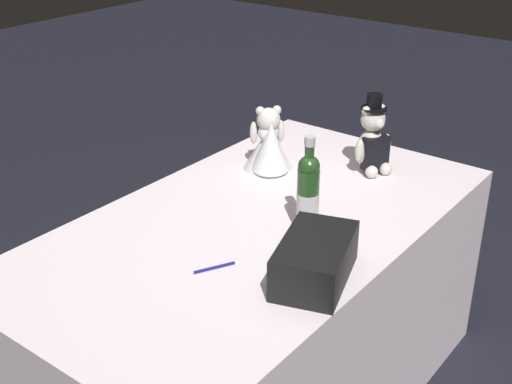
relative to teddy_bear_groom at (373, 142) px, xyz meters
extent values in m
cube|color=white|center=(-0.56, 0.10, -0.48)|extent=(1.66, 0.92, 0.74)
ellipsoid|color=beige|center=(0.00, 0.01, -0.03)|extent=(0.11, 0.10, 0.16)
cube|color=black|center=(-0.01, -0.02, -0.03)|extent=(0.10, 0.08, 0.12)
sphere|color=beige|center=(0.00, 0.01, 0.08)|extent=(0.09, 0.09, 0.09)
sphere|color=beige|center=(-0.01, -0.03, 0.08)|extent=(0.04, 0.04, 0.04)
sphere|color=beige|center=(-0.02, 0.02, 0.12)|extent=(0.03, 0.03, 0.03)
sphere|color=beige|center=(0.03, -0.01, 0.12)|extent=(0.03, 0.03, 0.03)
ellipsoid|color=beige|center=(-0.05, 0.02, -0.02)|extent=(0.03, 0.03, 0.09)
ellipsoid|color=beige|center=(0.05, -0.03, -0.02)|extent=(0.03, 0.03, 0.09)
sphere|color=beige|center=(-0.05, -0.03, -0.09)|extent=(0.05, 0.05, 0.05)
sphere|color=beige|center=(0.00, -0.06, -0.09)|extent=(0.05, 0.05, 0.05)
cylinder|color=black|center=(0.00, 0.01, 0.13)|extent=(0.09, 0.09, 0.01)
cylinder|color=black|center=(0.00, 0.01, 0.15)|extent=(0.05, 0.05, 0.05)
cone|color=white|center=(-0.20, 0.32, -0.04)|extent=(0.18, 0.18, 0.15)
ellipsoid|color=white|center=(-0.20, 0.32, 0.02)|extent=(0.08, 0.07, 0.07)
sphere|color=silver|center=(-0.20, 0.32, 0.07)|extent=(0.09, 0.09, 0.09)
sphere|color=silver|center=(-0.18, 0.34, 0.07)|extent=(0.04, 0.04, 0.04)
sphere|color=silver|center=(-0.18, 0.30, 0.11)|extent=(0.03, 0.03, 0.03)
sphere|color=silver|center=(-0.23, 0.34, 0.11)|extent=(0.03, 0.03, 0.03)
ellipsoid|color=silver|center=(-0.15, 0.30, 0.02)|extent=(0.03, 0.03, 0.09)
ellipsoid|color=silver|center=(-0.23, 0.37, 0.02)|extent=(0.03, 0.03, 0.09)
cone|color=white|center=(-0.24, 0.28, -0.01)|extent=(0.21, 0.21, 0.19)
cylinder|color=#22491D|center=(-0.51, -0.06, -0.01)|extent=(0.07, 0.07, 0.20)
sphere|color=#22491D|center=(-0.51, -0.06, 0.10)|extent=(0.07, 0.07, 0.07)
cylinder|color=#22491D|center=(-0.51, -0.06, 0.15)|extent=(0.03, 0.03, 0.08)
cylinder|color=silver|center=(-0.51, -0.06, 0.18)|extent=(0.03, 0.03, 0.03)
cylinder|color=silver|center=(-0.51, -0.06, -0.02)|extent=(0.07, 0.07, 0.07)
cylinder|color=navy|center=(-0.86, 0.02, -0.11)|extent=(0.11, 0.06, 0.01)
cone|color=silver|center=(-0.91, 0.05, -0.11)|extent=(0.02, 0.01, 0.01)
cube|color=black|center=(-0.73, -0.23, -0.06)|extent=(0.34, 0.26, 0.12)
cube|color=#B7B7BF|center=(-0.75, -0.31, -0.06)|extent=(0.04, 0.02, 0.03)
camera|label=1|loc=(-2.07, -1.06, 0.92)|focal=48.11mm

